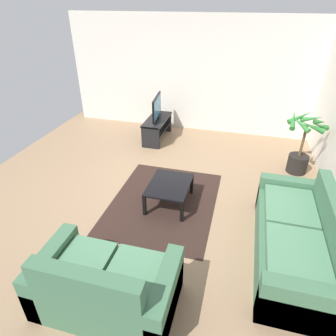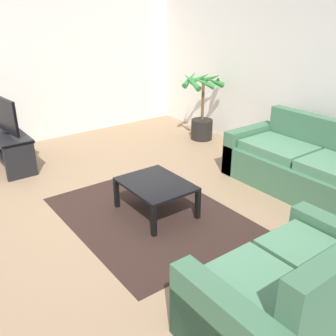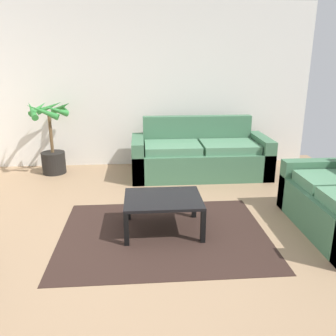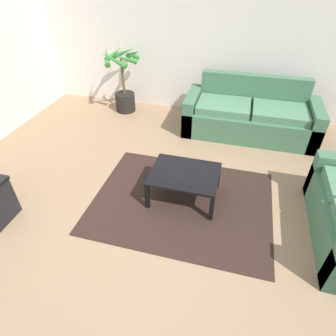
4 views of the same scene
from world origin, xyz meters
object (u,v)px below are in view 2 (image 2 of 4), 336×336
(couch_loveseat, at_px, (291,294))
(tv, at_px, (3,114))
(couch_main, at_px, (309,169))
(tv_stand, at_px, (9,145))
(coffee_table, at_px, (156,187))
(potted_palm, at_px, (203,111))

(couch_loveseat, relative_size, tv, 1.71)
(couch_loveseat, bearing_deg, couch_main, 121.59)
(couch_loveseat, distance_m, tv, 4.48)
(tv_stand, relative_size, tv, 1.25)
(tv_stand, xyz_separation_m, tv, (-0.00, 0.00, 0.46))
(couch_main, distance_m, coffee_table, 2.01)
(potted_palm, bearing_deg, tv, -103.92)
(potted_palm, bearing_deg, couch_main, -6.37)
(couch_main, xyz_separation_m, tv, (-3.12, -2.82, 0.49))
(tv_stand, height_order, tv, tv)
(tv_stand, distance_m, potted_palm, 3.19)
(couch_loveseat, distance_m, coffee_table, 1.99)
(tv, bearing_deg, couch_loveseat, 9.83)
(couch_main, distance_m, tv_stand, 4.21)
(couch_loveseat, bearing_deg, coffee_table, 174.78)
(coffee_table, height_order, potted_palm, potted_palm)
(couch_loveseat, bearing_deg, tv_stand, -170.13)
(coffee_table, xyz_separation_m, potted_palm, (-1.64, 2.15, 0.18))
(potted_palm, bearing_deg, couch_loveseat, -32.68)
(couch_main, xyz_separation_m, couch_loveseat, (1.27, -2.06, -0.00))
(couch_main, relative_size, tv, 2.45)
(tv, relative_size, potted_palm, 0.74)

